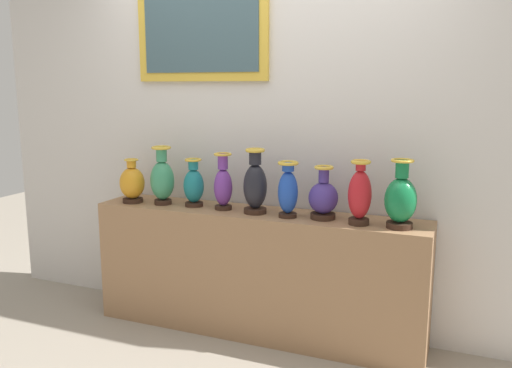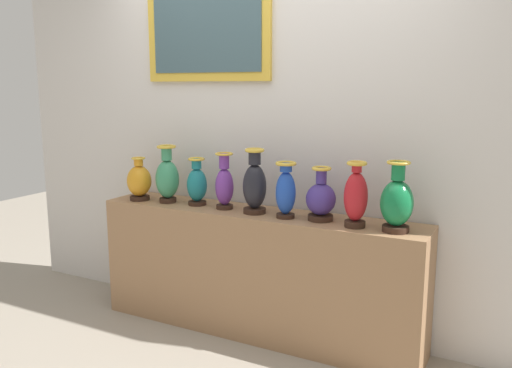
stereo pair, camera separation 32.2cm
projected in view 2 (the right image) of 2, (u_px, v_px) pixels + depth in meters
The scene contains 12 objects.
ground_plane at pixel (256, 331), 3.59m from camera, with size 10.39×10.39×0.00m, color gray.
display_shelf at pixel (256, 273), 3.52m from camera, with size 2.22×0.39×0.83m, color #99704C.
back_wall at pixel (272, 103), 3.54m from camera, with size 4.39×0.14×3.02m.
vase_amber at pixel (139, 181), 3.77m from camera, with size 0.17×0.17×0.31m.
vase_jade at pixel (167, 177), 3.68m from camera, with size 0.16×0.16×0.40m.
vase_teal at pixel (197, 184), 3.61m from camera, with size 0.14×0.14×0.33m.
vase_violet at pixel (224, 184), 3.49m from camera, with size 0.12×0.12×0.38m.
vase_onyx at pixel (255, 185), 3.37m from camera, with size 0.15×0.15×0.42m.
vase_sapphire at pixel (286, 191), 3.25m from camera, with size 0.13×0.13×0.35m.
vase_indigo at pixel (321, 199), 3.19m from camera, with size 0.18×0.18×0.33m.
vase_crimson at pixel (356, 197), 3.03m from camera, with size 0.14×0.14×0.38m.
vase_emerald at pixel (397, 202), 2.94m from camera, with size 0.18×0.18×0.40m.
Camera 2 is at (1.55, -2.97, 1.64)m, focal length 37.06 mm.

